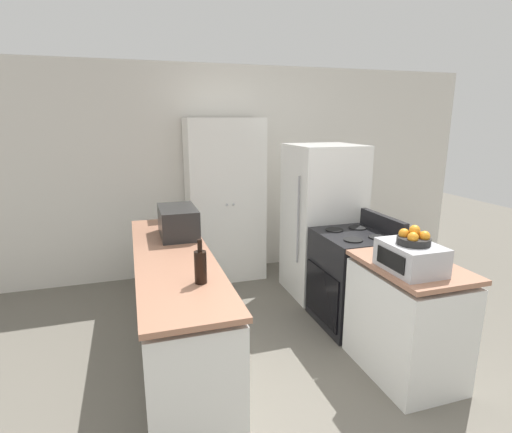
{
  "coord_description": "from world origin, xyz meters",
  "views": [
    {
      "loc": [
        -1.12,
        -1.78,
        1.96
      ],
      "look_at": [
        0.0,
        1.73,
        1.05
      ],
      "focal_mm": 28.0,
      "sensor_mm": 36.0,
      "label": 1
    }
  ],
  "objects": [
    {
      "name": "counter_right",
      "position": [
        0.84,
        0.54,
        0.44
      ],
      "size": [
        0.6,
        0.87,
        0.91
      ],
      "color": "silver",
      "rests_on": "ground_plane"
    },
    {
      "name": "fruit_bowl",
      "position": [
        0.73,
        0.41,
        1.15
      ],
      "size": [
        0.23,
        0.23,
        0.14
      ],
      "color": "black",
      "rests_on": "toaster_oven"
    },
    {
      "name": "pantry_cabinet",
      "position": [
        -0.03,
        2.89,
        0.98
      ],
      "size": [
        0.91,
        0.51,
        1.97
      ],
      "color": "white",
      "rests_on": "ground_plane"
    },
    {
      "name": "toaster_oven",
      "position": [
        0.73,
        0.42,
        1.01
      ],
      "size": [
        0.34,
        0.43,
        0.2
      ],
      "color": "#B2B2B7",
      "rests_on": "counter_right"
    },
    {
      "name": "stove",
      "position": [
        0.86,
        1.35,
        0.46
      ],
      "size": [
        0.66,
        0.72,
        1.07
      ],
      "color": "black",
      "rests_on": "ground_plane"
    },
    {
      "name": "microwave",
      "position": [
        -0.73,
        1.8,
        1.04
      ],
      "size": [
        0.33,
        0.53,
        0.27
      ],
      "color": "black",
      "rests_on": "counter_left"
    },
    {
      "name": "counter_left",
      "position": [
        -0.84,
        1.3,
        0.44
      ],
      "size": [
        0.6,
        2.4,
        0.91
      ],
      "color": "silver",
      "rests_on": "ground_plane"
    },
    {
      "name": "refrigerator",
      "position": [
        0.9,
        2.12,
        0.84
      ],
      "size": [
        0.76,
        0.74,
        1.69
      ],
      "color": "white",
      "rests_on": "ground_plane"
    },
    {
      "name": "wall_back",
      "position": [
        0.0,
        3.18,
        1.3
      ],
      "size": [
        7.0,
        0.06,
        2.6
      ],
      "color": "silver",
      "rests_on": "ground_plane"
    },
    {
      "name": "wine_bottle",
      "position": [
        -0.72,
        0.65,
        1.02
      ],
      "size": [
        0.08,
        0.08,
        0.3
      ],
      "color": "black",
      "rests_on": "counter_left"
    }
  ]
}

